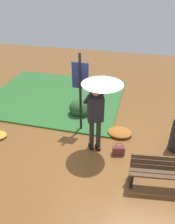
{
  "coord_description": "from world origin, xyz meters",
  "views": [
    {
      "loc": [
        0.79,
        -4.32,
        3.91
      ],
      "look_at": [
        -0.43,
        0.5,
        0.85
      ],
      "focal_mm": 35.73,
      "sensor_mm": 36.0,
      "label": 1
    }
  ],
  "objects_px": {
    "info_sign_post": "(80,85)",
    "park_bench": "(163,173)",
    "handbag": "(119,150)",
    "person_with_umbrella": "(99,95)"
  },
  "relations": [
    {
      "from": "person_with_umbrella",
      "to": "handbag",
      "type": "distance_m",
      "value": 1.54
    },
    {
      "from": "person_with_umbrella",
      "to": "info_sign_post",
      "type": "bearing_deg",
      "value": 133.77
    },
    {
      "from": "handbag",
      "to": "park_bench",
      "type": "distance_m",
      "value": 1.33
    },
    {
      "from": "park_bench",
      "to": "handbag",
      "type": "bearing_deg",
      "value": 141.77
    },
    {
      "from": "info_sign_post",
      "to": "handbag",
      "type": "xyz_separation_m",
      "value": [
        1.21,
        -0.81,
        -1.32
      ]
    },
    {
      "from": "info_sign_post",
      "to": "park_bench",
      "type": "bearing_deg",
      "value": -35.83
    },
    {
      "from": "handbag",
      "to": "park_bench",
      "type": "relative_size",
      "value": 0.26
    },
    {
      "from": "info_sign_post",
      "to": "park_bench",
      "type": "xyz_separation_m",
      "value": [
        2.23,
        -1.61,
        -1.04
      ]
    },
    {
      "from": "handbag",
      "to": "park_bench",
      "type": "height_order",
      "value": "park_bench"
    },
    {
      "from": "info_sign_post",
      "to": "park_bench",
      "type": "height_order",
      "value": "info_sign_post"
    }
  ]
}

